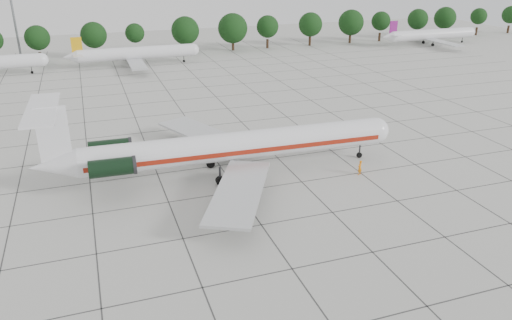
{
  "coord_description": "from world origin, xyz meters",
  "views": [
    {
      "loc": [
        -14.86,
        -49.27,
        25.53
      ],
      "look_at": [
        2.31,
        0.32,
        3.5
      ],
      "focal_mm": 35.0,
      "sensor_mm": 36.0,
      "label": 1
    }
  ],
  "objects_px": {
    "bg_airliner_c": "(136,53)",
    "bg_airliner_e": "(431,35)",
    "main_airliner": "(219,147)",
    "ground_crew": "(360,168)",
    "floodlight_mast": "(11,0)"
  },
  "relations": [
    {
      "from": "ground_crew",
      "to": "bg_airliner_c",
      "type": "bearing_deg",
      "value": -107.41
    },
    {
      "from": "ground_crew",
      "to": "bg_airliner_c",
      "type": "distance_m",
      "value": 76.04
    },
    {
      "from": "bg_airliner_e",
      "to": "bg_airliner_c",
      "type": "bearing_deg",
      "value": -179.27
    },
    {
      "from": "bg_airliner_c",
      "to": "floodlight_mast",
      "type": "bearing_deg",
      "value": 145.75
    },
    {
      "from": "main_airliner",
      "to": "bg_airliner_e",
      "type": "xyz_separation_m",
      "value": [
        83.13,
        69.39,
        -0.76
      ]
    },
    {
      "from": "bg_airliner_c",
      "to": "floodlight_mast",
      "type": "height_order",
      "value": "floodlight_mast"
    },
    {
      "from": "floodlight_mast",
      "to": "bg_airliner_c",
      "type": "bearing_deg",
      "value": -34.25
    },
    {
      "from": "bg_airliner_e",
      "to": "floodlight_mast",
      "type": "distance_m",
      "value": 114.36
    },
    {
      "from": "bg_airliner_c",
      "to": "bg_airliner_e",
      "type": "bearing_deg",
      "value": 0.73
    },
    {
      "from": "main_airliner",
      "to": "bg_airliner_c",
      "type": "relative_size",
      "value": 1.57
    },
    {
      "from": "bg_airliner_c",
      "to": "bg_airliner_e",
      "type": "relative_size",
      "value": 1.0
    },
    {
      "from": "main_airliner",
      "to": "ground_crew",
      "type": "distance_m",
      "value": 17.42
    },
    {
      "from": "main_airliner",
      "to": "bg_airliner_e",
      "type": "relative_size",
      "value": 1.57
    },
    {
      "from": "bg_airliner_e",
      "to": "floodlight_mast",
      "type": "height_order",
      "value": "floodlight_mast"
    },
    {
      "from": "bg_airliner_c",
      "to": "bg_airliner_e",
      "type": "distance_m",
      "value": 85.16
    }
  ]
}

